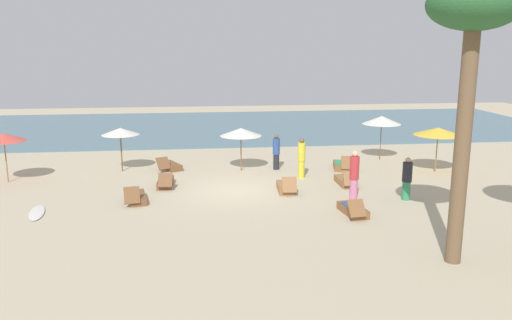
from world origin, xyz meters
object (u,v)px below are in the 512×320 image
object	(u,v)px
umbrella_4	(4,137)
lounger_6	(341,165)
lounger_2	(170,166)
person_2	(354,175)
umbrella_3	(241,132)
lounger_3	(353,210)
lounger_4	(346,181)
lounger_1	(137,197)
lounger_5	(165,182)
umbrella_0	(382,120)
palm_1	(473,24)
person_3	(407,179)
umbrella_1	(438,131)
surfboard	(37,213)
person_0	(276,152)
lounger_0	(286,187)
umbrella_2	(120,132)
person_1	(302,158)

from	to	relation	value
umbrella_4	lounger_6	world-z (taller)	umbrella_4
lounger_2	person_2	xyz separation A→B (m)	(7.22, -5.96, 0.82)
lounger_2	umbrella_3	bearing A→B (deg)	-10.99
lounger_3	lounger_4	distance (m)	3.99
lounger_1	lounger_5	world-z (taller)	lounger_1
umbrella_0	palm_1	bearing A→B (deg)	-101.18
umbrella_3	lounger_6	world-z (taller)	umbrella_3
lounger_2	lounger_3	world-z (taller)	lounger_3
umbrella_3	person_3	world-z (taller)	umbrella_3
umbrella_1	palm_1	xyz separation A→B (m)	(-4.19, -9.95, 4.42)
umbrella_0	umbrella_3	distance (m)	7.55
umbrella_1	lounger_3	world-z (taller)	umbrella_1
umbrella_3	umbrella_0	bearing A→B (deg)	12.07
lounger_5	person_2	size ratio (longest dim) A/B	0.89
lounger_1	lounger_6	size ratio (longest dim) A/B	0.99
palm_1	surfboard	xyz separation A→B (m)	(-12.60, 5.71, -6.30)
umbrella_4	lounger_5	world-z (taller)	umbrella_4
palm_1	lounger_6	bearing A→B (deg)	90.27
lounger_6	person_0	world-z (taller)	person_0
person_0	palm_1	bearing A→B (deg)	-74.48
person_0	person_2	bearing A→B (deg)	-67.93
umbrella_4	lounger_2	xyz separation A→B (m)	(6.88, 1.61, -1.80)
lounger_3	lounger_5	bearing A→B (deg)	145.83
lounger_4	person_2	size ratio (longest dim) A/B	0.85
lounger_0	person_0	bearing A→B (deg)	86.85
umbrella_4	lounger_4	distance (m)	14.70
umbrella_2	lounger_6	bearing A→B (deg)	-4.12
umbrella_3	person_3	xyz separation A→B (m)	(5.87, -5.51, -1.01)
lounger_2	lounger_4	xyz separation A→B (m)	(7.55, -3.77, 0.00)
palm_1	person_0	bearing A→B (deg)	105.52
umbrella_4	person_1	distance (m)	12.86
lounger_0	lounger_2	distance (m)	6.58
umbrella_1	lounger_5	distance (m)	12.61
umbrella_2	lounger_6	distance (m)	10.52
umbrella_4	person_1	size ratio (longest dim) A/B	1.18
umbrella_3	lounger_5	distance (m)	4.52
person_2	umbrella_2	bearing A→B (deg)	148.37
person_0	person_1	distance (m)	1.95
lounger_5	person_3	bearing A→B (deg)	-18.26
umbrella_0	lounger_2	size ratio (longest dim) A/B	1.28
lounger_5	lounger_1	bearing A→B (deg)	-114.47
umbrella_0	lounger_5	xyz separation A→B (m)	(-10.80, -4.02, -1.89)
surfboard	umbrella_0	bearing A→B (deg)	25.35
lounger_3	lounger_6	distance (m)	6.92
lounger_4	person_1	bearing A→B (deg)	139.24
lounger_4	umbrella_2	bearing A→B (deg)	159.68
lounger_4	surfboard	bearing A→B (deg)	-168.29
lounger_3	person_3	bearing A→B (deg)	30.63
palm_1	umbrella_1	bearing A→B (deg)	67.18
umbrella_1	surfboard	world-z (taller)	umbrella_1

